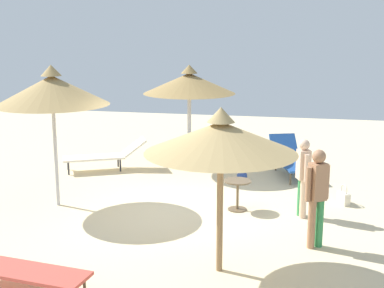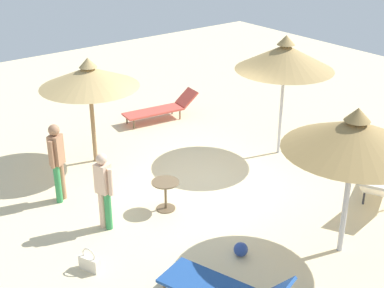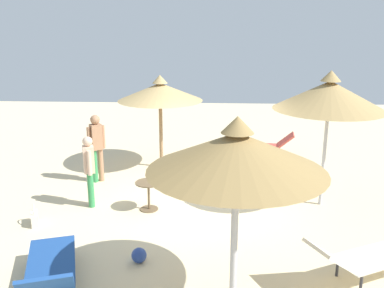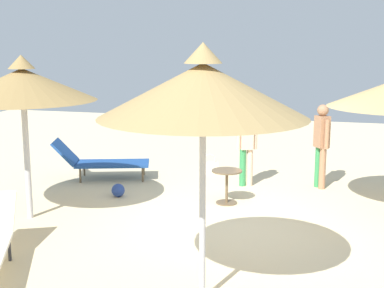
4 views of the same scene
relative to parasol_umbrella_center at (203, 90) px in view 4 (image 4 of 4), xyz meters
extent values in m
cube|color=beige|center=(-0.03, 2.37, -2.45)|extent=(24.00, 24.00, 0.10)
cylinder|color=#B2B2B7|center=(0.00, 0.00, -1.17)|extent=(0.07, 0.07, 2.45)
cone|color=tan|center=(0.00, 0.00, 0.00)|extent=(2.27, 2.27, 0.59)
cone|color=tan|center=(0.00, 0.00, 0.39)|extent=(0.41, 0.41, 0.22)
cylinder|color=#B2B2B7|center=(-3.48, 2.05, -1.26)|extent=(0.10, 0.10, 2.28)
cone|color=#997A47|center=(-3.48, 2.05, -0.17)|extent=(2.36, 2.36, 0.52)
cone|color=#997A47|center=(-3.48, 2.05, 0.19)|extent=(0.42, 0.42, 0.22)
cube|color=#1E478C|center=(-3.16, 4.76, -2.07)|extent=(1.68, 1.14, 0.05)
cylinder|color=brown|center=(-2.64, 5.24, -2.24)|extent=(0.04, 0.04, 0.31)
cylinder|color=brown|center=(-2.46, 4.69, -2.24)|extent=(0.04, 0.04, 0.31)
cylinder|color=brown|center=(-3.87, 4.84, -2.24)|extent=(0.04, 0.04, 0.31)
cylinder|color=brown|center=(-3.69, 4.28, -2.24)|extent=(0.04, 0.04, 0.31)
cube|color=#1E478C|center=(-4.10, 4.45, -1.80)|extent=(0.67, 0.81, 0.51)
cylinder|color=#2D2D33|center=(-2.77, 0.39, -2.24)|extent=(0.04, 0.04, 0.32)
cylinder|color=#338C4C|center=(-0.39, 4.93, -2.02)|extent=(0.13, 0.13, 0.77)
cylinder|color=beige|center=(-0.26, 4.98, -2.02)|extent=(0.13, 0.13, 0.77)
cube|color=beige|center=(-0.32, 4.96, -1.35)|extent=(0.30, 0.29, 0.57)
sphere|color=beige|center=(-0.32, 4.96, -0.96)|extent=(0.21, 0.21, 0.21)
cylinder|color=beige|center=(-0.48, 4.90, -1.37)|extent=(0.09, 0.09, 0.53)
cylinder|color=beige|center=(-0.16, 5.02, -1.37)|extent=(0.09, 0.09, 0.53)
cylinder|color=#A57554|center=(1.18, 5.12, -1.98)|extent=(0.13, 0.13, 0.83)
cylinder|color=#338C4C|center=(1.09, 5.25, -1.98)|extent=(0.13, 0.13, 0.83)
cube|color=#A57554|center=(1.14, 5.19, -1.25)|extent=(0.33, 0.34, 0.63)
sphere|color=#A57554|center=(1.14, 5.19, -0.83)|extent=(0.23, 0.23, 0.23)
cylinder|color=#A57554|center=(1.24, 5.04, -1.28)|extent=(0.09, 0.09, 0.58)
cylinder|color=#A57554|center=(1.03, 5.33, -1.28)|extent=(0.09, 0.09, 0.58)
cube|color=beige|center=(-1.28, 5.82, -2.27)|extent=(0.39, 0.26, 0.25)
torus|color=beige|center=(-1.28, 5.82, -2.10)|extent=(0.25, 0.12, 0.26)
cylinder|color=brown|center=(-0.46, 3.69, -1.79)|extent=(0.55, 0.55, 0.02)
cylinder|color=brown|center=(-0.46, 3.69, -2.10)|extent=(0.05, 0.05, 0.59)
cylinder|color=brown|center=(-0.46, 3.69, -2.39)|extent=(0.38, 0.38, 0.02)
sphere|color=navy|center=(-2.53, 3.55, -2.27)|extent=(0.25, 0.25, 0.25)
camera|label=1|loc=(9.78, 4.88, 1.24)|focal=49.91mm
camera|label=2|loc=(-8.12, 8.94, 3.30)|focal=50.38mm
camera|label=3|loc=(-8.72, 2.36, 1.42)|focal=39.92mm
camera|label=4|loc=(1.36, -5.48, 0.52)|focal=49.89mm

